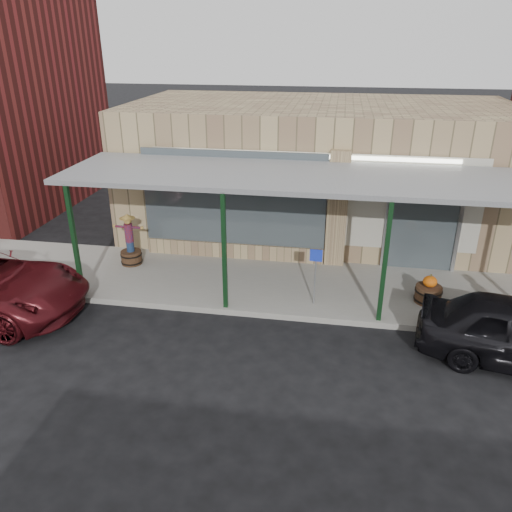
# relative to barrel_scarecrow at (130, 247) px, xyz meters

# --- Properties ---
(ground) EXTENTS (120.00, 120.00, 0.00)m
(ground) POSITION_rel_barrel_scarecrow_xyz_m (5.00, -4.12, -0.66)
(ground) COLOR black
(ground) RESTS_ON ground
(sidewalk) EXTENTS (40.00, 3.20, 0.15)m
(sidewalk) POSITION_rel_barrel_scarecrow_xyz_m (5.00, -0.52, -0.58)
(sidewalk) COLOR gray
(sidewalk) RESTS_ON ground
(storefront) EXTENTS (12.00, 6.25, 4.20)m
(storefront) POSITION_rel_barrel_scarecrow_xyz_m (5.00, 4.04, 1.44)
(storefront) COLOR tan
(storefront) RESTS_ON ground
(awning) EXTENTS (12.00, 3.00, 3.04)m
(awning) POSITION_rel_barrel_scarecrow_xyz_m (5.00, -0.56, 2.35)
(awning) COLOR slate
(awning) RESTS_ON ground
(block_buildings_near) EXTENTS (61.00, 8.00, 8.00)m
(block_buildings_near) POSITION_rel_barrel_scarecrow_xyz_m (7.01, 5.08, 3.11)
(block_buildings_near) COLOR maroon
(block_buildings_near) RESTS_ON ground
(barrel_scarecrow) EXTENTS (0.86, 0.77, 1.50)m
(barrel_scarecrow) POSITION_rel_barrel_scarecrow_xyz_m (0.00, 0.00, 0.00)
(barrel_scarecrow) COLOR #492B1D
(barrel_scarecrow) RESTS_ON sidewalk
(barrel_pumpkin) EXTENTS (0.67, 0.67, 0.75)m
(barrel_pumpkin) POSITION_rel_barrel_scarecrow_xyz_m (8.02, -0.92, -0.24)
(barrel_pumpkin) COLOR #492B1D
(barrel_pumpkin) RESTS_ON sidewalk
(handicap_sign) EXTENTS (0.30, 0.04, 1.43)m
(handicap_sign) POSITION_rel_barrel_scarecrow_xyz_m (5.28, -1.47, 0.42)
(handicap_sign) COLOR gray
(handicap_sign) RESTS_ON sidewalk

